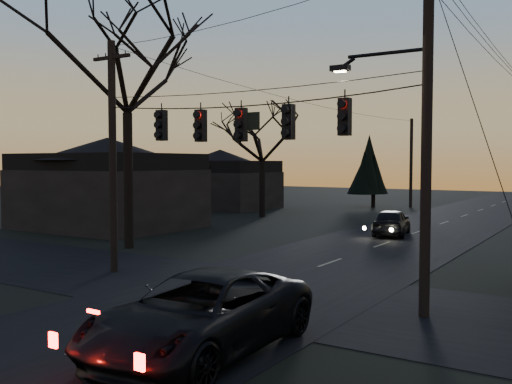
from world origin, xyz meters
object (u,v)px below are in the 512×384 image
Objects in this scene: utility_pole_far_l at (410,207)px; utility_pole_right at (424,317)px; suv_near at (201,314)px; sedan_oncoming_a at (392,222)px; utility_pole_left at (114,272)px; bare_tree_left at (127,58)px.

utility_pole_right is at bearing -72.28° from utility_pole_far_l.
suv_near is 1.38× the size of sedan_oncoming_a.
suv_near reaches higher than sedan_oncoming_a.
utility_pole_left is 0.66× the size of bare_tree_left.
utility_pole_left is 36.00m from utility_pole_far_l.
utility_pole_far_l is 32.90m from bare_tree_left.
bare_tree_left reaches higher than utility_pole_right.
utility_pole_far_l is at bearing 99.25° from suv_near.
utility_pole_right is 1.18× the size of utility_pole_left.
sedan_oncoming_a is (5.20, 15.73, 0.74)m from utility_pole_left.
utility_pole_left reaches higher than utility_pole_far_l.
utility_pole_left is at bearing 144.78° from suv_near.
utility_pole_right is 16.96m from sedan_oncoming_a.
utility_pole_left is (-11.50, 0.00, 0.00)m from utility_pole_right.
utility_pole_right is 1.25× the size of utility_pole_far_l.
utility_pole_far_l is at bearing 83.10° from bare_tree_left.
utility_pole_right is 2.30× the size of sedan_oncoming_a.
bare_tree_left reaches higher than sedan_oncoming_a.
suv_near is (8.30, -41.42, 0.84)m from utility_pole_far_l.
utility_pole_left is at bearing 180.00° from utility_pole_right.
bare_tree_left is (-15.31, 4.57, 8.95)m from utility_pole_right.
bare_tree_left is 2.13× the size of suv_near.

